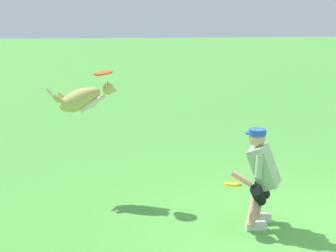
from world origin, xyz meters
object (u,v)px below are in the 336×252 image
at_px(person, 261,175).
at_px(frisbee_held, 232,184).
at_px(frisbee_flying, 103,73).
at_px(dog, 83,99).

relative_size(person, frisbee_held, 5.43).
height_order(frisbee_flying, frisbee_held, frisbee_flying).
bearing_deg(frisbee_held, dog, -37.13).
bearing_deg(dog, frisbee_held, -24.49).
distance_m(dog, frisbee_held, 2.58).
distance_m(frisbee_flying, frisbee_held, 2.49).
xyz_separation_m(person, dog, (2.33, -1.40, 0.74)).
bearing_deg(frisbee_held, frisbee_flying, -40.92).
height_order(dog, frisbee_flying, frisbee_flying).
xyz_separation_m(dog, frisbee_flying, (-0.31, 0.05, 0.39)).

